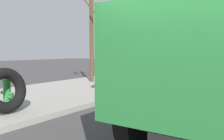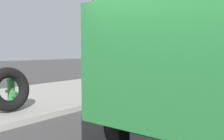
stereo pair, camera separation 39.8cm
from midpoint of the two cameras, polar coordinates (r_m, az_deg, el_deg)
name	(u,v)px [view 1 (the left image)]	position (r m, az deg, el deg)	size (l,w,h in m)	color
fire_hydrant	(7,92)	(7.40, -24.84, -4.77)	(0.23, 0.52, 0.89)	#2D8438
loose_tire	(6,90)	(6.89, -25.21, -4.34)	(1.18, 1.18, 0.29)	black
stop_sign	(104,55)	(8.80, -3.18, 3.47)	(0.76, 0.08, 2.10)	gray
bare_tree	(91,20)	(12.83, -5.92, 11.56)	(0.97, 1.57, 5.98)	#4C3823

